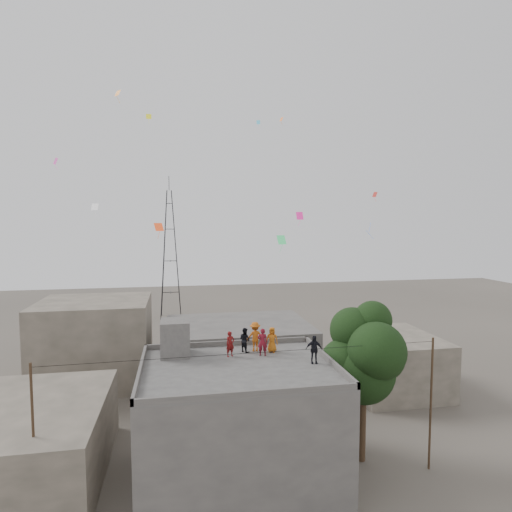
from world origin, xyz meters
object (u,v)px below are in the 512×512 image
(tree, at_px, (365,355))
(person_red_adult, at_px, (262,342))
(stair_head_box, at_px, (175,338))
(transmission_tower, at_px, (170,254))
(person_dark_adult, at_px, (314,349))

(tree, distance_m, person_red_adult, 5.88)
(stair_head_box, xyz_separation_m, transmission_tower, (-0.80, 37.40, 1.97))
(stair_head_box, distance_m, person_red_adult, 4.94)
(stair_head_box, relative_size, person_dark_adult, 1.33)
(transmission_tower, xyz_separation_m, person_red_adult, (5.64, -38.36, -2.19))
(tree, height_order, transmission_tower, transmission_tower)
(person_dark_adult, bearing_deg, person_red_adult, 154.46)
(tree, distance_m, transmission_tower, 41.12)
(person_dark_adult, bearing_deg, stair_head_box, 170.08)
(stair_head_box, distance_m, transmission_tower, 37.46)
(transmission_tower, bearing_deg, stair_head_box, -88.77)
(stair_head_box, relative_size, tree, 0.22)
(stair_head_box, bearing_deg, transmission_tower, 91.23)
(person_red_adult, distance_m, person_dark_adult, 3.02)
(transmission_tower, relative_size, person_red_adult, 12.86)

